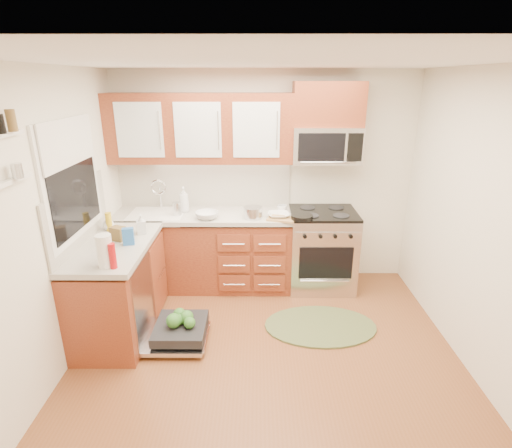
{
  "coord_description": "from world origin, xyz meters",
  "views": [
    {
      "loc": [
        -0.09,
        -2.95,
        2.38
      ],
      "look_at": [
        -0.1,
        0.85,
        1.01
      ],
      "focal_mm": 28.0,
      "sensor_mm": 36.0,
      "label": 1
    }
  ],
  "objects_px": {
    "cup": "(282,209)",
    "dishwasher": "(177,332)",
    "microwave": "(326,145)",
    "cutting_board": "(282,219)",
    "upper_cabinets": "(200,128)",
    "paper_towel_roll": "(105,251)",
    "skillet": "(302,217)",
    "stock_pot": "(253,213)",
    "rug": "(320,326)",
    "range": "(322,249)",
    "bowl_a": "(279,215)",
    "sink": "(158,224)",
    "bowl_b": "(207,215)"
  },
  "relations": [
    {
      "from": "rug",
      "to": "upper_cabinets",
      "type": "bearing_deg",
      "value": 141.17
    },
    {
      "from": "cup",
      "to": "sink",
      "type": "bearing_deg",
      "value": -178.36
    },
    {
      "from": "upper_cabinets",
      "to": "rug",
      "type": "xyz_separation_m",
      "value": [
        1.28,
        -1.03,
        -1.86
      ]
    },
    {
      "from": "sink",
      "to": "dishwasher",
      "type": "xyz_separation_m",
      "value": [
        0.39,
        -1.12,
        -0.7
      ]
    },
    {
      "from": "cutting_board",
      "to": "paper_towel_roll",
      "type": "relative_size",
      "value": 1.09
    },
    {
      "from": "rug",
      "to": "bowl_a",
      "type": "bearing_deg",
      "value": 118.94
    },
    {
      "from": "range",
      "to": "dishwasher",
      "type": "relative_size",
      "value": 1.36
    },
    {
      "from": "range",
      "to": "dishwasher",
      "type": "xyz_separation_m",
      "value": [
        -1.54,
        -1.13,
        -0.38
      ]
    },
    {
      "from": "bowl_a",
      "to": "cup",
      "type": "bearing_deg",
      "value": 74.46
    },
    {
      "from": "bowl_a",
      "to": "bowl_b",
      "type": "xyz_separation_m",
      "value": [
        -0.8,
        -0.03,
        0.01
      ]
    },
    {
      "from": "upper_cabinets",
      "to": "paper_towel_roll",
      "type": "height_order",
      "value": "upper_cabinets"
    },
    {
      "from": "sink",
      "to": "cup",
      "type": "height_order",
      "value": "cup"
    },
    {
      "from": "range",
      "to": "microwave",
      "type": "xyz_separation_m",
      "value": [
        0.0,
        0.12,
        1.23
      ]
    },
    {
      "from": "range",
      "to": "upper_cabinets",
      "type": "bearing_deg",
      "value": 174.11
    },
    {
      "from": "microwave",
      "to": "rug",
      "type": "distance_m",
      "value": 1.97
    },
    {
      "from": "paper_towel_roll",
      "to": "sink",
      "type": "bearing_deg",
      "value": 86.4
    },
    {
      "from": "upper_cabinets",
      "to": "skillet",
      "type": "distance_m",
      "value": 1.5
    },
    {
      "from": "microwave",
      "to": "stock_pot",
      "type": "height_order",
      "value": "microwave"
    },
    {
      "from": "range",
      "to": "stock_pot",
      "type": "xyz_separation_m",
      "value": [
        -0.82,
        -0.15,
        0.51
      ]
    },
    {
      "from": "bowl_a",
      "to": "range",
      "type": "bearing_deg",
      "value": 15.64
    },
    {
      "from": "cup",
      "to": "bowl_b",
      "type": "bearing_deg",
      "value": -166.02
    },
    {
      "from": "dishwasher",
      "to": "stock_pot",
      "type": "distance_m",
      "value": 1.51
    },
    {
      "from": "sink",
      "to": "dishwasher",
      "type": "distance_m",
      "value": 1.38
    },
    {
      "from": "sink",
      "to": "stock_pot",
      "type": "xyz_separation_m",
      "value": [
        1.11,
        -0.14,
        0.19
      ]
    },
    {
      "from": "dishwasher",
      "to": "bowl_b",
      "type": "distance_m",
      "value": 1.3
    },
    {
      "from": "rug",
      "to": "bowl_a",
      "type": "distance_m",
      "value": 1.27
    },
    {
      "from": "paper_towel_roll",
      "to": "bowl_a",
      "type": "bearing_deg",
      "value": 39.84
    },
    {
      "from": "stock_pot",
      "to": "microwave",
      "type": "bearing_deg",
      "value": 18.57
    },
    {
      "from": "skillet",
      "to": "microwave",
      "type": "bearing_deg",
      "value": 52.88
    },
    {
      "from": "skillet",
      "to": "stock_pot",
      "type": "relative_size",
      "value": 1.13
    },
    {
      "from": "cutting_board",
      "to": "bowl_b",
      "type": "xyz_separation_m",
      "value": [
        -0.83,
        0.03,
        0.03
      ]
    },
    {
      "from": "stock_pot",
      "to": "rug",
      "type": "bearing_deg",
      "value": -46.57
    },
    {
      "from": "bowl_a",
      "to": "cup",
      "type": "height_order",
      "value": "cup"
    },
    {
      "from": "paper_towel_roll",
      "to": "cup",
      "type": "height_order",
      "value": "paper_towel_roll"
    },
    {
      "from": "microwave",
      "to": "cutting_board",
      "type": "distance_m",
      "value": 0.97
    },
    {
      "from": "upper_cabinets",
      "to": "cup",
      "type": "distance_m",
      "value": 1.3
    },
    {
      "from": "bowl_a",
      "to": "dishwasher",
      "type": "bearing_deg",
      "value": -135.81
    },
    {
      "from": "rug",
      "to": "stock_pot",
      "type": "xyz_separation_m",
      "value": [
        -0.7,
        0.73,
        0.98
      ]
    },
    {
      "from": "sink",
      "to": "cup",
      "type": "relative_size",
      "value": 5.27
    },
    {
      "from": "skillet",
      "to": "bowl_a",
      "type": "relative_size",
      "value": 1.0
    },
    {
      "from": "dishwasher",
      "to": "stock_pot",
      "type": "height_order",
      "value": "stock_pot"
    },
    {
      "from": "stock_pot",
      "to": "paper_towel_roll",
      "type": "distance_m",
      "value": 1.72
    },
    {
      "from": "rug",
      "to": "cup",
      "type": "xyz_separation_m",
      "value": [
        -0.36,
        0.92,
        0.96
      ]
    },
    {
      "from": "upper_cabinets",
      "to": "cutting_board",
      "type": "distance_m",
      "value": 1.35
    },
    {
      "from": "microwave",
      "to": "paper_towel_roll",
      "type": "xyz_separation_m",
      "value": [
        -2.02,
        -1.51,
        -0.64
      ]
    },
    {
      "from": "dishwasher",
      "to": "skillet",
      "type": "height_order",
      "value": "skillet"
    },
    {
      "from": "cup",
      "to": "dishwasher",
      "type": "bearing_deg",
      "value": -132.38
    },
    {
      "from": "range",
      "to": "bowl_a",
      "type": "height_order",
      "value": "bowl_a"
    },
    {
      "from": "rug",
      "to": "paper_towel_roll",
      "type": "bearing_deg",
      "value": -165.23
    },
    {
      "from": "bowl_b",
      "to": "dishwasher",
      "type": "bearing_deg",
      "value": -102.51
    }
  ]
}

